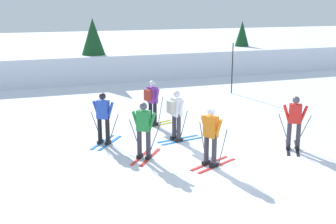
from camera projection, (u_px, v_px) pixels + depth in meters
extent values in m
plane|color=silver|center=(227.00, 163.00, 12.57)|extent=(120.00, 120.00, 0.00)
cube|color=silver|center=(102.00, 60.00, 28.97)|extent=(80.00, 9.35, 1.55)
cube|color=#237AC6|center=(102.00, 142.00, 14.37)|extent=(1.06, 1.32, 0.02)
cube|color=#237AC6|center=(110.00, 143.00, 14.28)|extent=(1.06, 1.32, 0.02)
cube|color=black|center=(100.00, 142.00, 14.22)|extent=(0.25, 0.28, 0.10)
cube|color=black|center=(108.00, 143.00, 14.13)|extent=(0.25, 0.28, 0.10)
cylinder|color=black|center=(100.00, 128.00, 14.10)|extent=(0.14, 0.14, 0.85)
cylinder|color=black|center=(108.00, 129.00, 14.01)|extent=(0.14, 0.14, 0.85)
cube|color=#284CB7|center=(103.00, 109.00, 13.90)|extent=(0.45, 0.42, 0.60)
cylinder|color=#284CB7|center=(96.00, 109.00, 14.00)|extent=(0.26, 0.23, 0.55)
cylinder|color=#284CB7|center=(110.00, 110.00, 13.85)|extent=(0.26, 0.23, 0.55)
sphere|color=black|center=(102.00, 96.00, 13.80)|extent=(0.22, 0.22, 0.22)
cylinder|color=#38383D|center=(97.00, 127.00, 14.25)|extent=(0.33, 0.27, 1.04)
cylinder|color=#38383D|center=(113.00, 129.00, 14.07)|extent=(0.33, 0.27, 1.04)
cube|color=gold|center=(154.00, 124.00, 16.56)|extent=(1.54, 0.60, 0.02)
cube|color=gold|center=(158.00, 125.00, 16.35)|extent=(1.54, 0.60, 0.02)
cube|color=black|center=(151.00, 123.00, 16.45)|extent=(0.28, 0.20, 0.10)
cube|color=black|center=(155.00, 124.00, 16.24)|extent=(0.28, 0.20, 0.10)
cylinder|color=black|center=(150.00, 111.00, 16.34)|extent=(0.14, 0.14, 0.85)
cylinder|color=black|center=(155.00, 112.00, 16.13)|extent=(0.14, 0.14, 0.85)
cube|color=purple|center=(152.00, 95.00, 16.08)|extent=(0.35, 0.44, 0.60)
cylinder|color=purple|center=(149.00, 94.00, 16.28)|extent=(0.17, 0.27, 0.55)
cylinder|color=purple|center=(157.00, 96.00, 15.90)|extent=(0.17, 0.27, 0.55)
sphere|color=silver|center=(152.00, 84.00, 15.97)|extent=(0.22, 0.22, 0.22)
cylinder|color=#38383D|center=(149.00, 108.00, 16.54)|extent=(0.12, 0.31, 1.17)
cylinder|color=#38383D|center=(160.00, 112.00, 16.02)|extent=(0.12, 0.31, 1.17)
cube|color=maroon|center=(148.00, 95.00, 15.95)|extent=(0.26, 0.32, 0.40)
cube|color=red|center=(141.00, 156.00, 13.05)|extent=(1.04, 1.33, 0.02)
cube|color=red|center=(150.00, 157.00, 12.97)|extent=(1.04, 1.33, 0.02)
cube|color=black|center=(140.00, 156.00, 12.90)|extent=(0.25, 0.28, 0.10)
cube|color=black|center=(148.00, 157.00, 12.82)|extent=(0.25, 0.28, 0.10)
cylinder|color=#38333D|center=(139.00, 141.00, 12.78)|extent=(0.14, 0.14, 0.85)
cylinder|color=#38333D|center=(148.00, 142.00, 12.70)|extent=(0.14, 0.14, 0.85)
cube|color=#23843D|center=(144.00, 121.00, 12.59)|extent=(0.45, 0.42, 0.60)
cylinder|color=#23843D|center=(136.00, 120.00, 12.68)|extent=(0.26, 0.23, 0.55)
cylinder|color=#23843D|center=(152.00, 122.00, 12.54)|extent=(0.26, 0.23, 0.55)
sphere|color=#4C4C56|center=(143.00, 106.00, 12.48)|extent=(0.22, 0.22, 0.22)
cylinder|color=#38383D|center=(136.00, 139.00, 12.91)|extent=(0.36, 0.28, 1.14)
cylinder|color=#38383D|center=(154.00, 140.00, 12.74)|extent=(0.36, 0.28, 1.14)
cube|color=black|center=(288.00, 147.00, 13.85)|extent=(0.94, 1.39, 0.02)
cube|color=black|center=(297.00, 148.00, 13.79)|extent=(0.94, 1.39, 0.02)
cube|color=black|center=(288.00, 147.00, 13.69)|extent=(0.24, 0.28, 0.10)
cube|color=black|center=(297.00, 148.00, 13.63)|extent=(0.24, 0.28, 0.10)
cylinder|color=#38333D|center=(289.00, 133.00, 13.58)|extent=(0.14, 0.14, 0.85)
cylinder|color=#38333D|center=(298.00, 133.00, 13.52)|extent=(0.14, 0.14, 0.85)
cube|color=red|center=(295.00, 114.00, 13.39)|extent=(0.45, 0.41, 0.60)
cylinder|color=red|center=(287.00, 113.00, 13.47)|extent=(0.26, 0.21, 0.55)
cylinder|color=red|center=(303.00, 114.00, 13.36)|extent=(0.26, 0.21, 0.55)
sphere|color=#4C4C56|center=(296.00, 100.00, 13.29)|extent=(0.22, 0.22, 0.22)
cylinder|color=#38383D|center=(285.00, 131.00, 13.70)|extent=(0.39, 0.27, 1.12)
cylinder|color=#38383D|center=(303.00, 132.00, 13.58)|extent=(0.39, 0.27, 1.12)
cube|color=red|center=(209.00, 163.00, 12.48)|extent=(1.48, 0.77, 0.02)
cube|color=red|center=(217.00, 166.00, 12.29)|extent=(1.48, 0.77, 0.02)
cube|color=black|center=(206.00, 163.00, 12.36)|extent=(0.29, 0.22, 0.10)
cube|color=black|center=(214.00, 165.00, 12.17)|extent=(0.29, 0.22, 0.10)
cylinder|color=#38333D|center=(206.00, 147.00, 12.25)|extent=(0.14, 0.14, 0.85)
cylinder|color=#38333D|center=(214.00, 149.00, 12.06)|extent=(0.14, 0.14, 0.85)
cube|color=orange|center=(211.00, 126.00, 12.00)|extent=(0.38, 0.45, 0.60)
cylinder|color=orange|center=(204.00, 125.00, 12.19)|extent=(0.19, 0.27, 0.55)
cylinder|color=orange|center=(218.00, 129.00, 11.84)|extent=(0.19, 0.27, 0.55)
sphere|color=silver|center=(211.00, 111.00, 11.89)|extent=(0.22, 0.22, 0.22)
cylinder|color=#38383D|center=(203.00, 143.00, 12.45)|extent=(0.15, 0.28, 1.18)
cylinder|color=#38383D|center=(223.00, 149.00, 11.97)|extent=(0.15, 0.28, 1.18)
cube|color=#237AC6|center=(178.00, 139.00, 14.72)|extent=(1.58, 0.42, 0.02)
cube|color=#237AC6|center=(182.00, 141.00, 14.48)|extent=(1.58, 0.42, 0.02)
cube|color=black|center=(174.00, 138.00, 14.63)|extent=(0.28, 0.17, 0.10)
cube|color=black|center=(179.00, 140.00, 14.39)|extent=(0.28, 0.17, 0.10)
cylinder|color=#38333D|center=(174.00, 124.00, 14.51)|extent=(0.14, 0.14, 0.85)
cylinder|color=#38333D|center=(179.00, 126.00, 14.28)|extent=(0.14, 0.14, 0.85)
cube|color=white|center=(177.00, 107.00, 14.24)|extent=(0.31, 0.42, 0.60)
cylinder|color=white|center=(173.00, 106.00, 14.46)|extent=(0.14, 0.27, 0.55)
cylinder|color=white|center=(181.00, 109.00, 14.05)|extent=(0.14, 0.27, 0.55)
sphere|color=silver|center=(177.00, 94.00, 14.13)|extent=(0.22, 0.22, 0.22)
cylinder|color=#38383D|center=(175.00, 122.00, 14.66)|extent=(0.12, 0.46, 1.14)
cylinder|color=#38383D|center=(183.00, 126.00, 14.22)|extent=(0.12, 0.46, 1.14)
cube|color=#B7B2A3|center=(171.00, 107.00, 14.13)|extent=(0.23, 0.31, 0.40)
cylinder|color=black|center=(232.00, 68.00, 21.85)|extent=(0.05, 0.05, 2.54)
cylinder|color=#513823|center=(94.00, 74.00, 25.44)|extent=(0.21, 0.21, 0.89)
cone|color=#14421E|center=(93.00, 42.00, 24.99)|extent=(1.80, 1.80, 2.75)
cylinder|color=#513823|center=(241.00, 63.00, 30.32)|extent=(0.24, 0.24, 0.78)
cone|color=#14421E|center=(242.00, 39.00, 29.92)|extent=(1.44, 1.44, 2.49)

